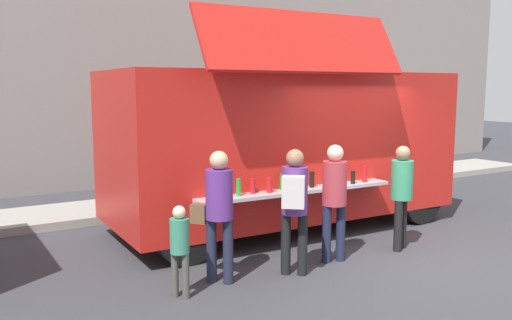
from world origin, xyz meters
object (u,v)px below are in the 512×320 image
Objects in this scene: food_truck_main at (284,143)px; trash_bin at (355,168)px; customer_extra_browsing at (402,188)px; customer_front_ordering at (334,193)px; customer_mid_with_backpack at (294,199)px; child_near_queue at (180,243)px; customer_rear_waiting at (218,205)px.

trash_bin is (3.74, 2.32, -1.02)m from food_truck_main.
customer_extra_browsing is (-2.99, -4.37, 0.48)m from trash_bin.
food_truck_main is 3.61× the size of customer_front_ordering.
child_near_queue is (-1.57, 0.08, -0.36)m from customer_mid_with_backpack.
customer_extra_browsing is at bearing -124.35° from trash_bin.
food_truck_main is at bearing -0.92° from customer_front_ordering.
trash_bin is 0.57× the size of customer_mid_with_backpack.
food_truck_main is 3.61× the size of customer_mid_with_backpack.
trash_bin is 7.93m from child_near_queue.
child_near_queue is (-6.61, -4.38, 0.19)m from trash_bin.
child_near_queue is at bearing -146.51° from trash_bin.
food_truck_main is 6.36× the size of trash_bin.
customer_rear_waiting is at bearing 99.19° from customer_front_ordering.
customer_rear_waiting reaches higher than customer_extra_browsing.
food_truck_main is at bearing -0.32° from child_near_queue.
customer_front_ordering is at bearing -134.59° from trash_bin.
customer_front_ordering is (-0.48, -1.96, -0.50)m from food_truck_main.
customer_mid_with_backpack reaches higher than child_near_queue.
food_truck_main is 2.25m from customer_extra_browsing.
customer_mid_with_backpack is at bearing -138.49° from trash_bin.
trash_bin is at bearing -31.72° from customer_front_ordering.
trash_bin is 0.57× the size of customer_front_ordering.
customer_mid_with_backpack is at bearing 67.03° from customer_extra_browsing.
customer_extra_browsing is at bearing -68.55° from food_truck_main.
food_truck_main reaches higher than trash_bin.
trash_bin is 0.59× the size of customer_extra_browsing.
customer_extra_browsing reaches higher than child_near_queue.
child_near_queue is (-2.39, -0.09, -0.34)m from customer_front_ordering.
customer_rear_waiting is (-1.77, 0.11, 0.00)m from customer_front_ordering.
food_truck_main reaches higher than customer_mid_with_backpack.
customer_extra_browsing is (3.01, -0.20, -0.05)m from customer_rear_waiting.
customer_mid_with_backpack is (-1.30, -2.14, -0.47)m from food_truck_main.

